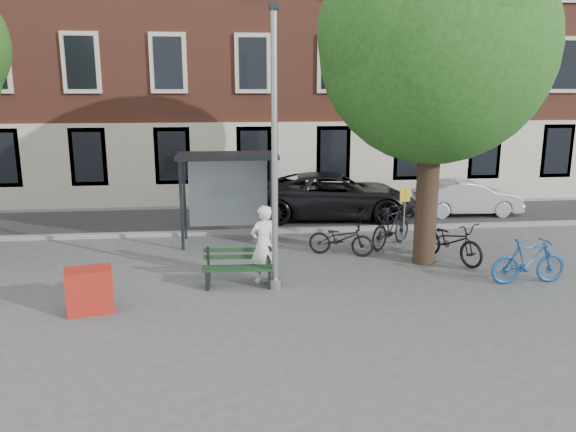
# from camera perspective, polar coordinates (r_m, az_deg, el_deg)

# --- Properties ---
(ground) EXTENTS (90.00, 90.00, 0.00)m
(ground) POSITION_cam_1_polar(r_m,az_deg,el_deg) (12.83, -1.30, -7.38)
(ground) COLOR #4C4C4F
(ground) RESTS_ON ground
(road) EXTENTS (40.00, 4.00, 0.01)m
(road) POSITION_cam_1_polar(r_m,az_deg,el_deg) (19.53, -3.10, -0.26)
(road) COLOR #28282B
(road) RESTS_ON ground
(curb_near) EXTENTS (40.00, 0.25, 0.12)m
(curb_near) POSITION_cam_1_polar(r_m,az_deg,el_deg) (17.58, -2.73, -1.56)
(curb_near) COLOR gray
(curb_near) RESTS_ON ground
(curb_far) EXTENTS (40.00, 0.25, 0.12)m
(curb_far) POSITION_cam_1_polar(r_m,az_deg,el_deg) (21.47, -3.41, 1.10)
(curb_far) COLOR gray
(curb_far) RESTS_ON ground
(building_row) EXTENTS (30.00, 8.00, 14.00)m
(building_row) POSITION_cam_1_polar(r_m,az_deg,el_deg) (25.14, -4.13, 18.71)
(building_row) COLOR brown
(building_row) RESTS_ON ground
(lamppost) EXTENTS (0.28, 0.35, 6.11)m
(lamppost) POSITION_cam_1_polar(r_m,az_deg,el_deg) (12.15, -1.36, 5.04)
(lamppost) COLOR #9EA0A3
(lamppost) RESTS_ON ground
(tree_right) EXTENTS (5.76, 5.60, 8.20)m
(tree_right) POSITION_cam_1_polar(r_m,az_deg,el_deg) (14.34, 15.01, 17.16)
(tree_right) COLOR black
(tree_right) RESTS_ON ground
(bus_shelter) EXTENTS (2.85, 1.45, 2.62)m
(bus_shelter) POSITION_cam_1_polar(r_m,az_deg,el_deg) (16.30, -4.74, 3.94)
(bus_shelter) COLOR #1E2328
(bus_shelter) RESTS_ON ground
(painter) EXTENTS (0.79, 0.67, 1.82)m
(painter) POSITION_cam_1_polar(r_m,az_deg,el_deg) (13.04, -2.49, -2.84)
(painter) COLOR white
(painter) RESTS_ON ground
(bench) EXTENTS (1.67, 0.62, 0.85)m
(bench) POSITION_cam_1_polar(r_m,az_deg,el_deg) (12.92, -5.01, -5.45)
(bench) COLOR #1E2328
(bench) RESTS_ON ground
(bike_a) EXTENTS (1.87, 1.21, 0.93)m
(bike_a) POSITION_cam_1_polar(r_m,az_deg,el_deg) (15.24, 5.41, -2.29)
(bike_a) COLOR black
(bike_a) RESTS_ON ground
(bike_b) EXTENTS (1.80, 0.53, 1.08)m
(bike_b) POSITION_cam_1_polar(r_m,az_deg,el_deg) (14.13, 23.27, -4.23)
(bike_b) COLOR navy
(bike_b) RESTS_ON ground
(bike_c) EXTENTS (1.58, 2.19, 1.10)m
(bike_c) POSITION_cam_1_polar(r_m,az_deg,el_deg) (15.24, 16.21, -2.44)
(bike_c) COLOR black
(bike_c) RESTS_ON ground
(bike_d) EXTENTS (1.83, 1.74, 1.18)m
(bike_d) POSITION_cam_1_polar(r_m,az_deg,el_deg) (16.18, 10.44, -1.09)
(bike_d) COLOR black
(bike_d) RESTS_ON ground
(car_dark) EXTENTS (5.86, 3.09, 1.57)m
(car_dark) POSITION_cam_1_polar(r_m,az_deg,el_deg) (19.61, 4.69, 2.11)
(car_dark) COLOR black
(car_dark) RESTS_ON ground
(car_silver) EXTENTS (3.77, 1.36, 1.24)m
(car_silver) POSITION_cam_1_polar(r_m,az_deg,el_deg) (20.99, 17.71, 1.78)
(car_silver) COLOR #B4B5BC
(car_silver) RESTS_ON ground
(red_stand) EXTENTS (1.02, 0.81, 0.90)m
(red_stand) POSITION_cam_1_polar(r_m,az_deg,el_deg) (12.12, -19.52, -7.13)
(red_stand) COLOR #A72116
(red_stand) RESTS_ON ground
(blue_crate) EXTENTS (0.58, 0.44, 0.20)m
(blue_crate) POSITION_cam_1_polar(r_m,az_deg,el_deg) (13.55, -20.12, -6.63)
(blue_crate) COLOR navy
(blue_crate) RESTS_ON ground
(notice_sign) EXTENTS (0.30, 0.09, 1.77)m
(notice_sign) POSITION_cam_1_polar(r_m,az_deg,el_deg) (15.85, 11.76, 1.02)
(notice_sign) COLOR #9EA0A3
(notice_sign) RESTS_ON ground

